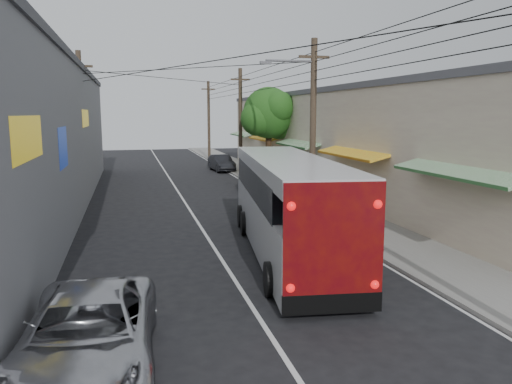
% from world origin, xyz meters
% --- Properties ---
extents(ground, '(120.00, 120.00, 0.00)m').
position_xyz_m(ground, '(0.00, 0.00, 0.00)').
color(ground, black).
rests_on(ground, ground).
extents(sidewalk, '(3.00, 80.00, 0.12)m').
position_xyz_m(sidewalk, '(6.50, 20.00, 0.06)').
color(sidewalk, slate).
rests_on(sidewalk, ground).
extents(building_right, '(7.09, 40.00, 6.25)m').
position_xyz_m(building_right, '(10.99, 22.00, 3.15)').
color(building_right, beige).
rests_on(building_right, ground).
extents(building_left, '(7.20, 36.00, 7.25)m').
position_xyz_m(building_left, '(-8.50, 18.00, 3.65)').
color(building_left, gray).
rests_on(building_left, ground).
extents(utility_poles, '(11.80, 45.28, 8.00)m').
position_xyz_m(utility_poles, '(3.13, 20.33, 4.13)').
color(utility_poles, '#473828').
rests_on(utility_poles, ground).
extents(street_tree, '(4.40, 4.00, 6.60)m').
position_xyz_m(street_tree, '(6.87, 26.02, 4.67)').
color(street_tree, '#3F2B19').
rests_on(street_tree, ground).
extents(coach_bus, '(3.79, 11.63, 3.30)m').
position_xyz_m(coach_bus, '(2.32, 7.73, 1.71)').
color(coach_bus, silver).
rests_on(coach_bus, ground).
extents(jeepney, '(2.73, 5.36, 1.45)m').
position_xyz_m(jeepney, '(-3.67, 1.00, 0.73)').
color(jeepney, '#B9B9C0').
rests_on(jeepney, ground).
extents(parked_suv, '(3.09, 6.14, 1.71)m').
position_xyz_m(parked_suv, '(3.80, 13.14, 0.85)').
color(parked_suv, gray).
rests_on(parked_suv, ground).
extents(parked_car_mid, '(2.11, 4.91, 1.65)m').
position_xyz_m(parked_car_mid, '(4.60, 20.31, 0.83)').
color(parked_car_mid, '#27262B').
rests_on(parked_car_mid, ground).
extents(parked_car_far, '(1.75, 4.21, 1.36)m').
position_xyz_m(parked_car_far, '(4.60, 32.74, 0.68)').
color(parked_car_far, black).
rests_on(parked_car_far, ground).
extents(pedestrian_near, '(0.79, 0.66, 1.84)m').
position_xyz_m(pedestrian_near, '(5.40, 9.69, 1.04)').
color(pedestrian_near, pink).
rests_on(pedestrian_near, sidewalk).
extents(pedestrian_far, '(0.83, 0.71, 1.50)m').
position_xyz_m(pedestrian_far, '(6.38, 16.82, 0.87)').
color(pedestrian_far, '#8EAECF').
rests_on(pedestrian_far, sidewalk).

